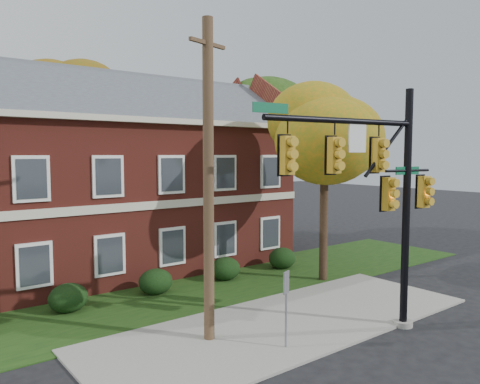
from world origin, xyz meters
TOP-DOWN VIEW (x-y plane):
  - ground at (0.00, 0.00)m, footprint 120.00×120.00m
  - sidewalk at (0.00, 1.00)m, footprint 14.00×5.00m
  - grass_strip at (0.00, 6.00)m, footprint 30.00×6.00m
  - apartment_building at (-2.00, 11.95)m, footprint 18.80×8.80m
  - hedge_left at (-5.50, 6.70)m, footprint 1.40×1.26m
  - hedge_center at (-2.00, 6.70)m, footprint 1.40×1.26m
  - hedge_right at (1.50, 6.70)m, footprint 1.40×1.26m
  - hedge_far_right at (5.00, 6.70)m, footprint 1.40×1.26m
  - tree_near_right at (5.22, 3.87)m, footprint 4.50×4.25m
  - tree_right_rear at (9.31, 12.81)m, footprint 6.30×5.95m
  - tree_far_rear at (-0.66, 19.79)m, footprint 6.84×6.46m
  - traffic_signal at (1.45, -1.32)m, footprint 6.93×1.14m
  - utility_pole at (-2.94, 1.42)m, footprint 1.48×0.50m
  - sign_post at (-1.54, -0.48)m, footprint 0.33×0.17m

SIDE VIEW (x-z plane):
  - ground at x=0.00m, z-range 0.00..0.00m
  - grass_strip at x=0.00m, z-range 0.00..0.04m
  - sidewalk at x=0.00m, z-range 0.00..0.08m
  - hedge_left at x=-5.50m, z-range 0.00..1.05m
  - hedge_center at x=-2.00m, z-range 0.00..1.05m
  - hedge_right at x=1.50m, z-range 0.00..1.05m
  - hedge_far_right at x=5.00m, z-range 0.00..1.05m
  - sign_post at x=-1.54m, z-range 0.42..2.74m
  - traffic_signal at x=1.45m, z-range 0.94..8.71m
  - utility_pole at x=-2.94m, z-range 0.07..9.72m
  - apartment_building at x=-2.00m, z-range 0.12..9.86m
  - tree_near_right at x=5.22m, z-range 2.38..10.96m
  - tree_right_rear at x=9.31m, z-range 2.81..13.43m
  - tree_far_rear at x=-0.66m, z-range 3.08..14.60m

